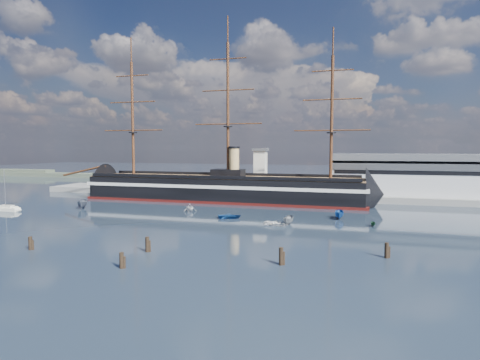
# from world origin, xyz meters

# --- Properties ---
(ground) EXTENTS (600.00, 600.00, 0.00)m
(ground) POSITION_xyz_m (0.00, 40.00, 0.00)
(ground) COLOR #162231
(ground) RESTS_ON ground
(quay) EXTENTS (180.00, 18.00, 2.00)m
(quay) POSITION_xyz_m (10.00, 76.00, 0.00)
(quay) COLOR slate
(quay) RESTS_ON ground
(warehouse) EXTENTS (63.00, 21.00, 11.60)m
(warehouse) POSITION_xyz_m (58.00, 80.00, 7.98)
(warehouse) COLOR #B7BABC
(warehouse) RESTS_ON ground
(quay_tower) EXTENTS (5.00, 5.00, 15.00)m
(quay_tower) POSITION_xyz_m (3.00, 73.00, 9.75)
(quay_tower) COLOR silver
(quay_tower) RESTS_ON ground
(shoreline) EXTENTS (120.00, 10.00, 4.00)m
(shoreline) POSITION_xyz_m (-139.23, 135.00, 1.45)
(shoreline) COLOR #3F4C38
(shoreline) RESTS_ON ground
(warship) EXTENTS (112.94, 16.96, 53.94)m
(warship) POSITION_xyz_m (-8.24, 60.00, 4.04)
(warship) COLOR black
(warship) RESTS_ON ground
(sailboat) EXTENTS (7.17, 2.17, 11.44)m
(sailboat) POSITION_xyz_m (-55.76, 24.13, 0.73)
(sailboat) COLOR silver
(sailboat) RESTS_ON ground
(motorboat_a) EXTENTS (7.78, 5.94, 2.96)m
(motorboat_a) POSITION_xyz_m (-39.30, 33.93, 0.00)
(motorboat_a) COLOR #555C6A
(motorboat_a) RESTS_ON ground
(motorboat_b) EXTENTS (2.40, 3.74, 1.62)m
(motorboat_b) POSITION_xyz_m (5.53, 30.14, 0.00)
(motorboat_b) COLOR navy
(motorboat_b) RESTS_ON ground
(motorboat_c) EXTENTS (5.97, 2.46, 2.35)m
(motorboat_c) POSITION_xyz_m (20.55, 26.17, 0.00)
(motorboat_c) COLOR gray
(motorboat_c) RESTS_ON ground
(motorboat_d) EXTENTS (6.72, 6.20, 2.35)m
(motorboat_d) POSITION_xyz_m (-8.04, 37.47, 0.00)
(motorboat_d) COLOR silver
(motorboat_d) RESTS_ON ground
(motorboat_e) EXTENTS (2.26, 3.40, 1.47)m
(motorboat_e) POSITION_xyz_m (17.86, 24.57, 0.00)
(motorboat_e) COLOR white
(motorboat_e) RESTS_ON ground
(motorboat_f) EXTENTS (6.39, 2.43, 2.54)m
(motorboat_f) POSITION_xyz_m (31.12, 36.91, 0.00)
(motorboat_f) COLOR navy
(motorboat_f) RESTS_ON ground
(motorboat_g) EXTENTS (2.98, 1.22, 1.17)m
(motorboat_g) POSITION_xyz_m (38.59, 29.53, 0.00)
(motorboat_g) COLOR #123520
(motorboat_g) RESTS_ON ground
(piling_near_left) EXTENTS (0.64, 0.64, 2.93)m
(piling_near_left) POSITION_xyz_m (-17.42, -7.72, 0.00)
(piling_near_left) COLOR black
(piling_near_left) RESTS_ON ground
(piling_near_mid) EXTENTS (0.64, 0.64, 3.00)m
(piling_near_mid) POSITION_xyz_m (3.11, -12.52, 0.00)
(piling_near_mid) COLOR black
(piling_near_mid) RESTS_ON ground
(piling_near_right) EXTENTS (0.64, 0.64, 3.30)m
(piling_near_right) POSITION_xyz_m (24.54, -4.59, 0.00)
(piling_near_right) COLOR black
(piling_near_right) RESTS_ON ground
(piling_far_right) EXTENTS (0.64, 0.64, 3.11)m
(piling_far_right) POSITION_xyz_m (39.60, 3.67, 0.00)
(piling_far_right) COLOR black
(piling_far_right) RESTS_ON ground
(piling_extra) EXTENTS (0.64, 0.64, 3.22)m
(piling_extra) POSITION_xyz_m (2.11, -3.47, 0.00)
(piling_extra) COLOR black
(piling_extra) RESTS_ON ground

